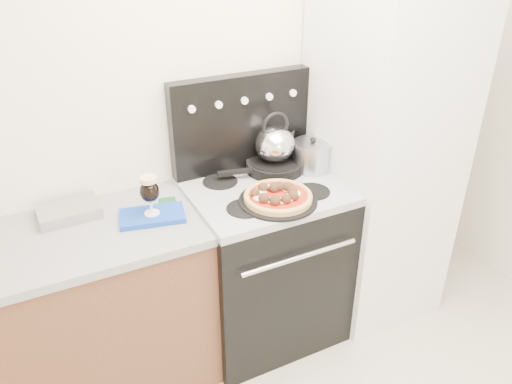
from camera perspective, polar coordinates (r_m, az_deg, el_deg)
room_shell at (r=1.66m, az=12.93°, el=-2.80°), size 3.52×3.01×2.52m
base_cabinet at (r=2.58m, az=-22.39°, el=-14.19°), size 1.45×0.60×0.86m
countertop at (r=2.31m, az=-24.44°, el=-5.90°), size 1.48×0.63×0.04m
stove_body at (r=2.75m, az=0.96°, el=-8.25°), size 0.76×0.65×0.88m
cooktop at (r=2.50m, az=1.04°, el=0.18°), size 0.76×0.65×0.04m
backguard at (r=2.61m, az=-1.73°, el=7.98°), size 0.76×0.08×0.50m
fridge at (r=2.83m, az=14.00°, el=3.91°), size 0.64×0.68×1.90m
foil_sheet at (r=2.43m, az=-20.62°, el=-2.05°), size 0.27×0.20×0.05m
oven_mitt at (r=2.32m, az=-11.76°, el=-2.69°), size 0.32×0.22×0.02m
beer_glass at (r=2.26m, az=-12.02°, el=-0.38°), size 0.11×0.11×0.19m
pizza_pan at (r=2.36m, az=2.53°, el=-0.97°), size 0.45×0.45×0.01m
pizza at (r=2.35m, az=2.54°, el=-0.36°), size 0.35×0.35×0.05m
skillet at (r=2.65m, az=2.14°, el=3.01°), size 0.36×0.36×0.05m
tea_kettle at (r=2.59m, az=2.20°, el=5.82°), size 0.21×0.21×0.23m
stock_pot at (r=2.66m, az=6.43°, el=4.03°), size 0.25×0.25×0.15m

